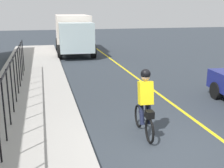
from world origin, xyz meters
The scene contains 6 objects.
ground_plane centered at (0.00, 0.00, 0.00)m, with size 80.00×80.00×0.00m, color #30373F.
lane_line_centre centered at (0.00, -1.60, 0.00)m, with size 36.00×0.12×0.01m, color yellow.
sidewalk centered at (0.00, 3.40, 0.07)m, with size 40.00×3.20×0.15m, color #A9A59F.
iron_fence centered at (1.00, 3.80, 1.24)m, with size 16.87×0.04×1.60m.
cyclist_lead centered at (0.82, 0.28, 0.91)m, with size 1.71×0.38×1.83m.
box_truck_background centered at (15.86, 0.52, 1.55)m, with size 6.78×2.70×2.78m.
Camera 1 is at (-6.03, 2.81, 3.35)m, focal length 46.69 mm.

